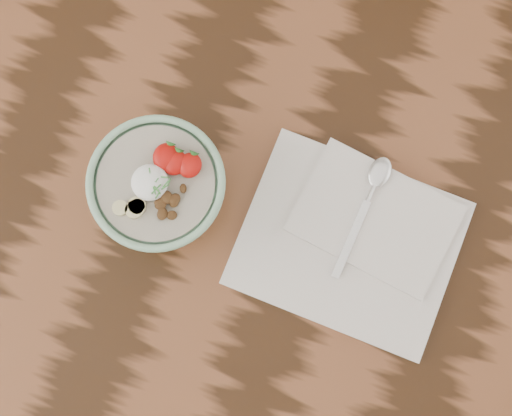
# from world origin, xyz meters

# --- Properties ---
(table) EXTENTS (1.60, 0.90, 0.75)m
(table) POSITION_xyz_m (0.00, 0.00, 0.66)
(table) COLOR black
(table) RESTS_ON ground
(breakfast_bowl) EXTENTS (0.18, 0.18, 0.12)m
(breakfast_bowl) POSITION_xyz_m (0.01, -0.04, 0.81)
(breakfast_bowl) COLOR #8ABA97
(breakfast_bowl) RESTS_ON table
(napkin) EXTENTS (0.29, 0.25, 0.02)m
(napkin) POSITION_xyz_m (0.27, -0.01, 0.76)
(napkin) COLOR silver
(napkin) RESTS_ON table
(spoon) EXTENTS (0.03, 0.18, 0.01)m
(spoon) POSITION_xyz_m (0.27, 0.06, 0.77)
(spoon) COLOR silver
(spoon) RESTS_ON napkin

